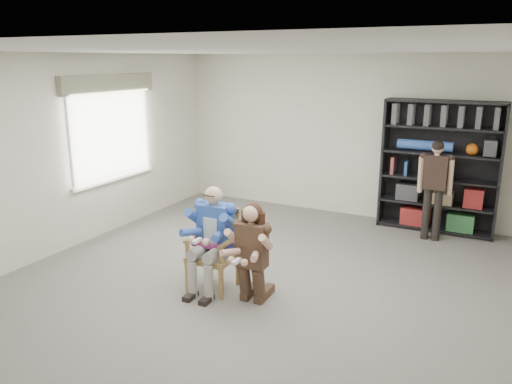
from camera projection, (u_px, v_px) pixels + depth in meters
The scene contains 8 objects.
room_shell at pixel (248, 177), 5.74m from camera, with size 6.00×7.00×2.80m, color beige, non-canonical shape.
floor at pixel (248, 288), 6.10m from camera, with size 6.00×7.00×0.01m, color #63605C.
window_left at pixel (112, 130), 7.84m from camera, with size 0.16×2.00×1.75m, color white, non-canonical shape.
armchair at pixel (213, 250), 5.97m from camera, with size 0.57×0.56×0.99m, color olive, non-canonical shape.
seated_man at pixel (213, 239), 5.93m from camera, with size 0.56×0.77×1.29m, color #1F4F99, non-canonical shape.
kneeling_woman at pixel (251, 255), 5.59m from camera, with size 0.50×0.79×1.18m, color #3E2B21, non-canonical shape.
bookshelf at pixel (439, 167), 7.90m from camera, with size 1.80×0.38×2.10m, color black, non-canonical shape.
standing_man at pixel (434, 191), 7.55m from camera, with size 0.48×0.27×1.56m, color black, non-canonical shape.
Camera 1 is at (2.63, -4.93, 2.72)m, focal length 35.00 mm.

